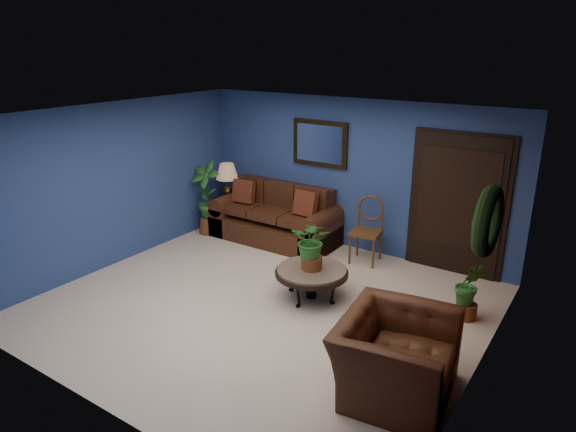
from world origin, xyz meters
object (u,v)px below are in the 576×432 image
Objects in this scene: table_lamp at (227,178)px; armchair at (395,357)px; coffee_table at (312,273)px; sofa at (277,221)px; side_chair at (368,225)px; end_table at (228,207)px.

armchair is at bearing -31.70° from table_lamp.
armchair is (4.45, -2.75, -0.58)m from table_lamp.
coffee_table is at bearing 47.37° from armchair.
coffee_table is 0.82× the size of armchair.
sofa is at bearing 136.96° from coffee_table.
side_chair is at bearing 23.58° from armchair.
sofa is 2.25m from coffee_table.
table_lamp is 5.26m from armchair.
end_table is at bearing 51.54° from armchair.
coffee_table is at bearing -28.86° from end_table.
sofa reaches higher than coffee_table.
table_lamp is at bearing 153.43° from end_table.
table_lamp is at bearing -178.19° from sofa.
sofa is 1.82× the size of armchair.
sofa is at bearing 173.28° from side_chair.
sofa is 1.74m from side_chair.
side_chair is at bearing 87.44° from coffee_table.
coffee_table is at bearing -100.71° from side_chair.
side_chair is (1.72, 0.04, 0.26)m from sofa.
end_table is at bearing 151.14° from coffee_table.
coffee_table is at bearing -28.86° from table_lamp.
end_table is at bearing 173.42° from side_chair.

